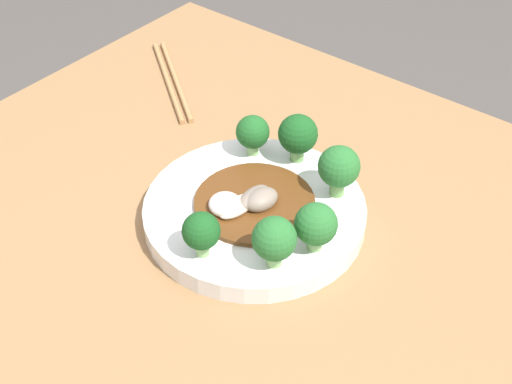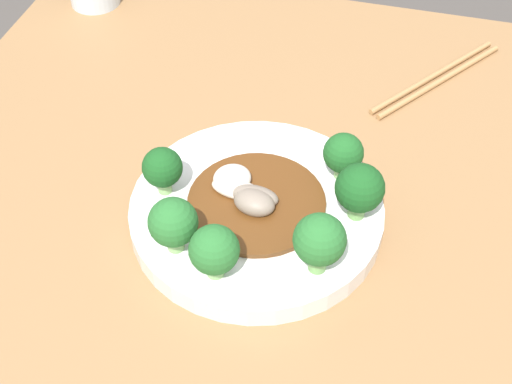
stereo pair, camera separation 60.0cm
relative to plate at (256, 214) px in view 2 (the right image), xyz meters
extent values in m
cylinder|color=white|center=(0.00, 0.00, 0.00)|extent=(0.25, 0.25, 0.02)
cylinder|color=#89B76B|center=(0.06, -0.07, 0.02)|extent=(0.01, 0.01, 0.02)
sphere|color=#1E5B23|center=(0.06, -0.07, 0.04)|extent=(0.04, 0.04, 0.04)
cylinder|color=#70A356|center=(0.01, -0.10, 0.02)|extent=(0.02, 0.02, 0.02)
sphere|color=#19511E|center=(0.01, -0.10, 0.05)|extent=(0.05, 0.05, 0.05)
cylinder|color=#89B76B|center=(-0.07, 0.06, 0.02)|extent=(0.02, 0.02, 0.02)
sphere|color=#286B2D|center=(-0.07, 0.06, 0.05)|extent=(0.05, 0.05, 0.05)
cylinder|color=#89B76B|center=(-0.09, 0.01, 0.02)|extent=(0.02, 0.02, 0.02)
sphere|color=#286B2D|center=(-0.09, 0.01, 0.05)|extent=(0.05, 0.05, 0.05)
cylinder|color=#70A356|center=(-0.06, -0.07, 0.02)|extent=(0.02, 0.02, 0.02)
sphere|color=#286B2D|center=(-0.06, -0.07, 0.05)|extent=(0.05, 0.05, 0.05)
cylinder|color=#89B76B|center=(0.00, 0.09, 0.02)|extent=(0.01, 0.01, 0.02)
sphere|color=#19511E|center=(0.00, 0.09, 0.04)|extent=(0.04, 0.04, 0.04)
cylinder|color=#5B3314|center=(0.00, 0.00, 0.01)|extent=(0.14, 0.14, 0.01)
ellipsoid|color=silver|center=(0.02, 0.03, 0.02)|extent=(0.05, 0.05, 0.02)
ellipsoid|color=gray|center=(-0.01, 0.00, 0.02)|extent=(0.04, 0.05, 0.02)
ellipsoid|color=beige|center=(0.01, 0.02, 0.02)|extent=(0.03, 0.06, 0.01)
ellipsoid|color=gray|center=(0.00, 0.00, 0.02)|extent=(0.03, 0.05, 0.02)
cylinder|color=#AD7F4C|center=(0.28, -0.16, -0.01)|extent=(0.18, 0.13, 0.01)
cylinder|color=#AD7F4C|center=(0.29, -0.15, -0.01)|extent=(0.18, 0.13, 0.01)
camera|label=1|loc=(-0.37, 0.47, 0.55)|focal=50.00mm
camera|label=2|loc=(-0.46, -0.12, 0.53)|focal=50.00mm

